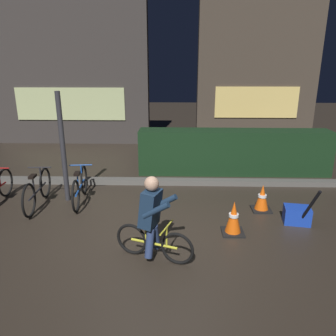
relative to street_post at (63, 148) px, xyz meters
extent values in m
plane|color=#2D261E|center=(1.89, -1.20, -1.10)|extent=(40.00, 40.00, 0.00)
cube|color=#56544F|center=(1.89, 1.00, -1.04)|extent=(12.00, 0.24, 0.12)
cube|color=black|center=(3.69, 1.90, -0.54)|extent=(4.80, 0.70, 1.12)
cube|color=#383330|center=(-1.44, 5.30, 1.39)|extent=(5.37, 0.50, 4.99)
cube|color=#BFCC8C|center=(-1.44, 5.03, 0.30)|extent=(3.76, 0.04, 1.10)
cube|color=#42382D|center=(5.09, 6.00, 1.29)|extent=(4.23, 0.50, 4.79)
cube|color=#F2D172|center=(5.09, 5.73, 0.30)|extent=(2.96, 0.04, 1.10)
cylinder|color=#2D2D33|center=(0.00, 0.00, 0.00)|extent=(0.10, 0.10, 2.20)
torus|color=black|center=(-1.37, 0.18, -0.80)|extent=(0.06, 0.61, 0.60)
torus|color=black|center=(-0.50, 0.16, -0.78)|extent=(0.09, 0.64, 0.64)
torus|color=black|center=(-0.43, -0.79, -0.78)|extent=(0.09, 0.64, 0.64)
cylinder|color=black|center=(-0.47, -0.32, -0.78)|extent=(0.11, 0.95, 0.04)
cylinder|color=black|center=(-0.45, -0.48, -0.61)|extent=(0.03, 0.03, 0.35)
cube|color=black|center=(-0.45, -0.48, -0.43)|extent=(0.12, 0.21, 0.05)
cylinder|color=black|center=(-0.49, -0.06, -0.58)|extent=(0.03, 0.03, 0.40)
cylinder|color=black|center=(-0.49, -0.06, -0.38)|extent=(0.46, 0.06, 0.02)
torus|color=black|center=(0.25, 0.38, -0.79)|extent=(0.11, 0.62, 0.62)
torus|color=black|center=(0.35, -0.54, -0.79)|extent=(0.11, 0.62, 0.62)
cylinder|color=#19479E|center=(0.30, -0.08, -0.79)|extent=(0.14, 0.93, 0.04)
cylinder|color=#19479E|center=(0.32, -0.25, -0.62)|extent=(0.03, 0.03, 0.35)
cube|color=black|center=(0.32, -0.25, -0.44)|extent=(0.12, 0.21, 0.05)
cylinder|color=#19479E|center=(0.27, 0.17, -0.59)|extent=(0.03, 0.03, 0.39)
cylinder|color=#19479E|center=(0.27, 0.17, -0.40)|extent=(0.46, 0.07, 0.02)
cube|color=black|center=(3.19, -1.30, -1.09)|extent=(0.36, 0.36, 0.03)
cone|color=#EA560F|center=(3.19, -1.30, -0.80)|extent=(0.26, 0.26, 0.53)
cylinder|color=white|center=(3.19, -1.30, -0.78)|extent=(0.16, 0.16, 0.05)
cube|color=black|center=(3.88, -0.39, -1.09)|extent=(0.36, 0.36, 0.03)
cone|color=#EA560F|center=(3.88, -0.39, -0.83)|extent=(0.26, 0.26, 0.48)
cylinder|color=white|center=(3.88, -0.39, -0.81)|extent=(0.16, 0.16, 0.05)
cube|color=#193DB7|center=(4.36, -0.90, -0.95)|extent=(0.49, 0.39, 0.30)
torus|color=black|center=(2.27, -2.20, -0.86)|extent=(0.47, 0.20, 0.48)
torus|color=black|center=(1.60, -1.97, -0.86)|extent=(0.47, 0.20, 0.48)
cylinder|color=gold|center=(1.93, -2.09, -0.86)|extent=(0.68, 0.27, 0.04)
cylinder|color=gold|center=(1.82, -2.05, -0.73)|extent=(0.03, 0.03, 0.26)
cube|color=black|center=(1.82, -2.05, -0.59)|extent=(0.22, 0.16, 0.05)
cylinder|color=gold|center=(2.12, -2.15, -0.71)|extent=(0.03, 0.03, 0.30)
cylinder|color=gold|center=(2.12, -2.15, -0.56)|extent=(0.18, 0.44, 0.02)
cylinder|color=navy|center=(1.95, -1.99, -0.80)|extent=(0.17, 0.23, 0.42)
cylinder|color=navy|center=(1.88, -2.17, -0.80)|extent=(0.17, 0.23, 0.42)
cube|color=#192D47|center=(1.90, -2.07, -0.31)|extent=(0.35, 0.39, 0.54)
sphere|color=tan|center=(1.92, -2.08, 0.05)|extent=(0.20, 0.20, 0.20)
cylinder|color=#192D47|center=(2.08, -1.99, -0.26)|extent=(0.40, 0.21, 0.29)
cylinder|color=#192D47|center=(1.98, -2.25, -0.26)|extent=(0.40, 0.21, 0.29)
ellipsoid|color=black|center=(1.91, -1.87, -0.36)|extent=(0.36, 0.26, 0.24)
cylinder|color=black|center=(4.44, -1.15, -0.71)|extent=(0.19, 0.43, 0.78)
camera|label=1|loc=(2.25, -6.12, 1.55)|focal=34.56mm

